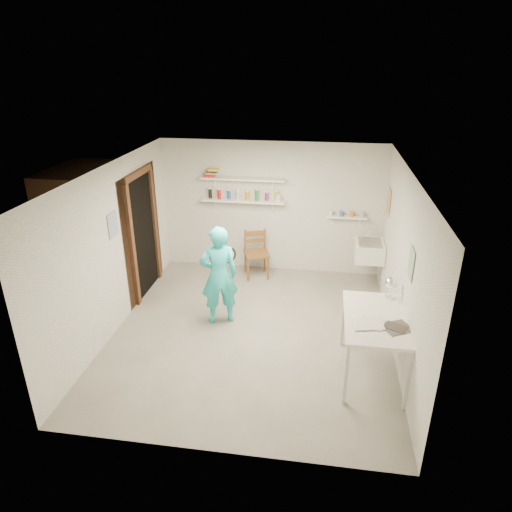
# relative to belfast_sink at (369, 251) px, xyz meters

# --- Properties ---
(floor) EXTENTS (4.00, 4.50, 0.02)m
(floor) POSITION_rel_belfast_sink_xyz_m (-1.75, -1.70, -0.71)
(floor) COLOR slate
(floor) RESTS_ON ground
(ceiling) EXTENTS (4.00, 4.50, 0.02)m
(ceiling) POSITION_rel_belfast_sink_xyz_m (-1.75, -1.70, 1.71)
(ceiling) COLOR silver
(ceiling) RESTS_ON wall_back
(wall_back) EXTENTS (4.00, 0.02, 2.40)m
(wall_back) POSITION_rel_belfast_sink_xyz_m (-1.75, 0.56, 0.50)
(wall_back) COLOR silver
(wall_back) RESTS_ON ground
(wall_front) EXTENTS (4.00, 0.02, 2.40)m
(wall_front) POSITION_rel_belfast_sink_xyz_m (-1.75, -3.96, 0.50)
(wall_front) COLOR silver
(wall_front) RESTS_ON ground
(wall_left) EXTENTS (0.02, 4.50, 2.40)m
(wall_left) POSITION_rel_belfast_sink_xyz_m (-3.76, -1.70, 0.50)
(wall_left) COLOR silver
(wall_left) RESTS_ON ground
(wall_right) EXTENTS (0.02, 4.50, 2.40)m
(wall_right) POSITION_rel_belfast_sink_xyz_m (0.26, -1.70, 0.50)
(wall_right) COLOR silver
(wall_right) RESTS_ON ground
(doorway_recess) EXTENTS (0.02, 0.90, 2.00)m
(doorway_recess) POSITION_rel_belfast_sink_xyz_m (-3.74, -0.65, 0.30)
(doorway_recess) COLOR black
(doorway_recess) RESTS_ON wall_left
(corridor_box) EXTENTS (1.40, 1.50, 2.10)m
(corridor_box) POSITION_rel_belfast_sink_xyz_m (-4.45, -0.65, 0.35)
(corridor_box) COLOR brown
(corridor_box) RESTS_ON ground
(door_lintel) EXTENTS (0.06, 1.05, 0.10)m
(door_lintel) POSITION_rel_belfast_sink_xyz_m (-3.72, -0.65, 1.35)
(door_lintel) COLOR brown
(door_lintel) RESTS_ON wall_left
(door_jamb_near) EXTENTS (0.06, 0.10, 2.00)m
(door_jamb_near) POSITION_rel_belfast_sink_xyz_m (-3.72, -1.15, 0.30)
(door_jamb_near) COLOR brown
(door_jamb_near) RESTS_ON ground
(door_jamb_far) EXTENTS (0.06, 0.10, 2.00)m
(door_jamb_far) POSITION_rel_belfast_sink_xyz_m (-3.72, -0.15, 0.30)
(door_jamb_far) COLOR brown
(door_jamb_far) RESTS_ON ground
(shelf_lower) EXTENTS (1.50, 0.22, 0.03)m
(shelf_lower) POSITION_rel_belfast_sink_xyz_m (-2.25, 0.43, 0.65)
(shelf_lower) COLOR white
(shelf_lower) RESTS_ON wall_back
(shelf_upper) EXTENTS (1.50, 0.22, 0.03)m
(shelf_upper) POSITION_rel_belfast_sink_xyz_m (-2.25, 0.43, 1.05)
(shelf_upper) COLOR white
(shelf_upper) RESTS_ON wall_back
(ledge_shelf) EXTENTS (0.70, 0.14, 0.03)m
(ledge_shelf) POSITION_rel_belfast_sink_xyz_m (-0.40, 0.47, 0.42)
(ledge_shelf) COLOR white
(ledge_shelf) RESTS_ON wall_back
(poster_left) EXTENTS (0.01, 0.28, 0.36)m
(poster_left) POSITION_rel_belfast_sink_xyz_m (-3.74, -1.65, 0.85)
(poster_left) COLOR #334C7F
(poster_left) RESTS_ON wall_left
(poster_right_a) EXTENTS (0.01, 0.34, 0.42)m
(poster_right_a) POSITION_rel_belfast_sink_xyz_m (0.24, 0.10, 0.85)
(poster_right_a) COLOR #995933
(poster_right_a) RESTS_ON wall_right
(poster_right_b) EXTENTS (0.01, 0.30, 0.38)m
(poster_right_b) POSITION_rel_belfast_sink_xyz_m (0.24, -2.25, 0.80)
(poster_right_b) COLOR #3F724C
(poster_right_b) RESTS_ON wall_right
(belfast_sink) EXTENTS (0.48, 0.60, 0.30)m
(belfast_sink) POSITION_rel_belfast_sink_xyz_m (0.00, 0.00, 0.00)
(belfast_sink) COLOR white
(belfast_sink) RESTS_ON wall_right
(man) EXTENTS (0.66, 0.55, 1.54)m
(man) POSITION_rel_belfast_sink_xyz_m (-2.28, -1.46, 0.07)
(man) COLOR #2ACBD5
(man) RESTS_ON ground
(wall_clock) EXTENTS (0.27, 0.13, 0.28)m
(wall_clock) POSITION_rel_belfast_sink_xyz_m (-2.20, -1.26, 0.33)
(wall_clock) COLOR beige
(wall_clock) RESTS_ON man
(wooden_chair) EXTENTS (0.53, 0.52, 0.91)m
(wooden_chair) POSITION_rel_belfast_sink_xyz_m (-1.96, 0.15, -0.25)
(wooden_chair) COLOR brown
(wooden_chair) RESTS_ON ground
(work_table) EXTENTS (0.76, 1.27, 0.85)m
(work_table) POSITION_rel_belfast_sink_xyz_m (-0.11, -2.43, -0.28)
(work_table) COLOR silver
(work_table) RESTS_ON ground
(desk_lamp) EXTENTS (0.16, 0.16, 0.16)m
(desk_lamp) POSITION_rel_belfast_sink_xyz_m (0.10, -1.92, 0.37)
(desk_lamp) COLOR white
(desk_lamp) RESTS_ON work_table
(spray_cans) EXTENTS (1.29, 0.06, 0.17)m
(spray_cans) POSITION_rel_belfast_sink_xyz_m (-2.25, 0.43, 0.75)
(spray_cans) COLOR black
(spray_cans) RESTS_ON shelf_lower
(book_stack) EXTENTS (0.26, 0.14, 0.14)m
(book_stack) POSITION_rel_belfast_sink_xyz_m (-2.81, 0.43, 1.14)
(book_stack) COLOR red
(book_stack) RESTS_ON shelf_upper
(ledge_pots) EXTENTS (0.48, 0.07, 0.09)m
(ledge_pots) POSITION_rel_belfast_sink_xyz_m (-0.40, 0.47, 0.48)
(ledge_pots) COLOR silver
(ledge_pots) RESTS_ON ledge_shelf
(papers) EXTENTS (0.30, 0.22, 0.02)m
(papers) POSITION_rel_belfast_sink_xyz_m (-0.11, -2.43, 0.16)
(papers) COLOR silver
(papers) RESTS_ON work_table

